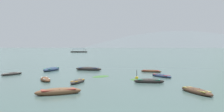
% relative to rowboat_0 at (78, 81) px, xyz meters
% --- Properties ---
extents(ground_plane, '(6000.00, 6000.00, 0.00)m').
position_rel_rowboat_0_xyz_m(ground_plane, '(3.13, 1483.70, -0.14)').
color(ground_plane, '#425B56').
extents(mountain_1, '(1528.70, 1528.70, 369.87)m').
position_rel_rowboat_0_xyz_m(mountain_1, '(-284.11, 1964.73, 184.80)').
color(mountain_1, slate).
rests_on(mountain_1, ground).
extents(mountain_2, '(1447.60, 1447.60, 413.96)m').
position_rel_rowboat_0_xyz_m(mountain_2, '(380.67, 1561.95, 206.84)').
color(mountain_2, slate).
rests_on(mountain_2, ground).
extents(rowboat_0, '(1.86, 3.13, 0.43)m').
position_rel_rowboat_0_xyz_m(rowboat_0, '(0.00, 0.00, 0.00)').
color(rowboat_0, '#2D2826').
rests_on(rowboat_0, ground).
extents(rowboat_1, '(4.41, 2.51, 0.68)m').
position_rel_rowboat_0_xyz_m(rowboat_1, '(0.71, 13.72, 0.07)').
color(rowboat_1, '#2D2826').
rests_on(rowboat_1, ground).
extents(rowboat_2, '(2.50, 3.16, 0.43)m').
position_rel_rowboat_0_xyz_m(rowboat_2, '(-9.19, 7.84, 0.00)').
color(rowboat_2, '#2D2826').
rests_on(rowboat_2, ground).
extents(rowboat_3, '(1.97, 3.15, 0.51)m').
position_rel_rowboat_0_xyz_m(rowboat_3, '(-3.62, 1.71, 0.02)').
color(rowboat_3, brown).
rests_on(rowboat_3, ground).
extents(rowboat_4, '(3.14, 2.19, 0.44)m').
position_rel_rowboat_0_xyz_m(rowboat_4, '(9.90, 10.27, 0.00)').
color(rowboat_4, brown).
rests_on(rowboat_4, ground).
extents(rowboat_5, '(3.82, 2.27, 0.62)m').
position_rel_rowboat_0_xyz_m(rowboat_5, '(-1.06, -6.10, 0.05)').
color(rowboat_5, brown).
rests_on(rowboat_5, ground).
extents(rowboat_6, '(1.84, 3.98, 0.50)m').
position_rel_rowboat_0_xyz_m(rowboat_6, '(9.90, -6.36, 0.02)').
color(rowboat_6, '#4C3323').
rests_on(rowboat_6, ground).
extents(rowboat_7, '(2.37, 3.41, 0.44)m').
position_rel_rowboat_0_xyz_m(rowboat_7, '(9.91, 4.40, 0.00)').
color(rowboat_7, navy).
rests_on(rowboat_7, ground).
extents(rowboat_8, '(3.25, 1.57, 0.54)m').
position_rel_rowboat_0_xyz_m(rowboat_8, '(7.33, -0.36, 0.03)').
color(rowboat_8, '#2D2826').
rests_on(rowboat_8, ground).
extents(rowboat_9, '(2.74, 4.73, 0.63)m').
position_rel_rowboat_0_xyz_m(rowboat_9, '(-5.02, 13.52, 0.06)').
color(rowboat_9, navy).
rests_on(rowboat_9, ground).
extents(ferry_0, '(10.85, 6.87, 2.54)m').
position_rel_rowboat_0_xyz_m(ferry_0, '(-9.30, 140.28, 0.31)').
color(ferry_0, '#2D2826').
rests_on(ferry_0, ground).
extents(mooring_buoy, '(0.40, 0.40, 1.14)m').
position_rel_rowboat_0_xyz_m(mooring_buoy, '(6.59, 2.83, -0.03)').
color(mooring_buoy, yellow).
rests_on(mooring_buoy, ground).
extents(weed_patch_2, '(2.93, 3.06, 0.14)m').
position_rel_rowboat_0_xyz_m(weed_patch_2, '(2.47, 5.26, -0.14)').
color(weed_patch_2, '#38662D').
rests_on(weed_patch_2, ground).
extents(weed_patch_3, '(2.69, 2.90, 0.14)m').
position_rel_rowboat_0_xyz_m(weed_patch_3, '(6.69, 1.66, -0.14)').
color(weed_patch_3, '#38662D').
rests_on(weed_patch_3, ground).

